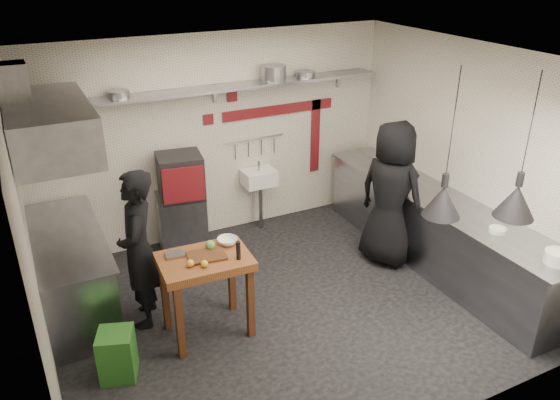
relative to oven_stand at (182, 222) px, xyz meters
name	(u,v)px	position (x,y,z in m)	size (l,w,h in m)	color
floor	(286,306)	(0.65, -1.81, -0.40)	(5.00, 5.00, 0.00)	black
ceiling	(287,60)	(0.65, -1.81, 2.40)	(5.00, 5.00, 0.00)	beige
wall_back	(216,138)	(0.65, 0.29, 1.00)	(5.00, 0.04, 2.80)	silver
wall_front	(417,302)	(0.65, -3.91, 1.00)	(5.00, 0.04, 2.80)	silver
wall_left	(29,250)	(-1.85, -1.81, 1.00)	(0.04, 4.20, 2.80)	silver
wall_right	(467,158)	(3.15, -1.81, 1.00)	(0.04, 4.20, 2.80)	silver
red_band_horiz	(279,110)	(1.60, 0.27, 1.28)	(1.70, 0.02, 0.14)	maroon
red_band_vert	(315,136)	(2.20, 0.27, 0.80)	(0.14, 0.02, 1.10)	maroon
red_tile_a	(232,96)	(0.90, 0.27, 1.55)	(0.14, 0.02, 0.14)	maroon
red_tile_b	(208,119)	(0.55, 0.27, 1.28)	(0.14, 0.02, 0.14)	maroon
back_shelf	(218,88)	(0.65, 0.11, 1.72)	(4.60, 0.34, 0.04)	gray
shelf_bracket_left	(61,112)	(-1.25, 0.26, 1.62)	(0.04, 0.06, 0.24)	gray
shelf_bracket_mid	(214,94)	(0.65, 0.26, 1.62)	(0.04, 0.06, 0.24)	gray
shelf_bracket_right	(338,79)	(2.55, 0.26, 1.62)	(0.04, 0.06, 0.24)	gray
pan_far_left	(119,94)	(-0.60, 0.11, 1.79)	(0.25, 0.25, 0.09)	gray
pan_mid_left	(120,95)	(-0.59, 0.11, 1.78)	(0.24, 0.24, 0.07)	gray
stock_pot	(274,73)	(1.44, 0.11, 1.84)	(0.33, 0.33, 0.20)	gray
pan_right	(305,74)	(1.92, 0.11, 1.78)	(0.27, 0.27, 0.08)	gray
oven_stand	(182,222)	(0.00, 0.00, 0.00)	(0.61, 0.56, 0.80)	gray
combi_oven	(180,176)	(0.01, -0.07, 0.69)	(0.55, 0.51, 0.58)	black
oven_door	(184,185)	(-0.03, -0.36, 0.69)	(0.52, 0.03, 0.46)	maroon
oven_glass	(186,183)	(0.01, -0.30, 0.69)	(0.37, 0.02, 0.34)	black
hand_sink	(259,178)	(1.20, 0.11, 0.38)	(0.46, 0.34, 0.22)	white
sink_tap	(259,166)	(1.20, 0.11, 0.56)	(0.03, 0.03, 0.14)	gray
sink_drain	(261,207)	(1.20, 0.07, -0.06)	(0.06, 0.06, 0.66)	gray
utensil_rail	(254,139)	(1.20, 0.25, 0.92)	(0.02, 0.02, 0.90)	gray
counter_right	(435,232)	(2.80, -1.81, 0.05)	(0.70, 3.80, 0.90)	gray
counter_right_top	(440,199)	(2.80, -1.81, 0.52)	(0.76, 3.90, 0.03)	gray
plate_stack	(556,257)	(2.77, -3.51, 0.60)	(0.23, 0.23, 0.13)	white
small_bowl_right	(498,230)	(2.75, -2.79, 0.56)	(0.18, 0.18, 0.05)	white
counter_left	(72,274)	(-1.50, -0.76, 0.05)	(0.70, 1.90, 0.90)	gray
counter_left_top	(65,237)	(-1.50, -0.76, 0.52)	(0.76, 2.00, 0.03)	gray
extractor_hood	(50,127)	(-1.45, -0.76, 1.75)	(0.78, 1.60, 0.50)	gray
hood_duct	(14,90)	(-1.70, -0.76, 2.15)	(0.28, 0.28, 0.50)	gray
green_bin	(117,354)	(-1.30, -2.09, -0.15)	(0.33, 0.33, 0.50)	#235C1D
prep_table	(207,295)	(-0.30, -1.84, 0.06)	(0.92, 0.64, 0.92)	brown
cutting_board	(207,256)	(-0.27, -1.84, 0.53)	(0.38, 0.27, 0.03)	#4E2915
pepper_mill	(238,250)	(0.00, -2.02, 0.62)	(0.05, 0.05, 0.20)	black
lemon_a	(190,263)	(-0.48, -1.95, 0.56)	(0.08, 0.08, 0.08)	gold
lemon_b	(204,264)	(-0.36, -2.01, 0.56)	(0.07, 0.07, 0.07)	gold
veg_ball	(210,245)	(-0.19, -1.71, 0.57)	(0.10, 0.10, 0.10)	#588E3E
steel_tray	(175,255)	(-0.55, -1.68, 0.54)	(0.19, 0.13, 0.03)	gray
bowl	(227,241)	(0.01, -1.69, 0.55)	(0.21, 0.21, 0.07)	white
heat_lamp_near	(450,145)	(1.95, -2.71, 1.64)	(0.39, 0.39, 1.52)	black
heat_lamp_far	(527,148)	(2.43, -3.18, 1.69)	(0.39, 0.39, 1.43)	black
chef_left	(139,250)	(-0.84, -1.33, 0.49)	(0.65, 0.42, 1.77)	black
chef_right	(391,194)	(2.30, -1.48, 0.55)	(0.92, 0.60, 1.89)	black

